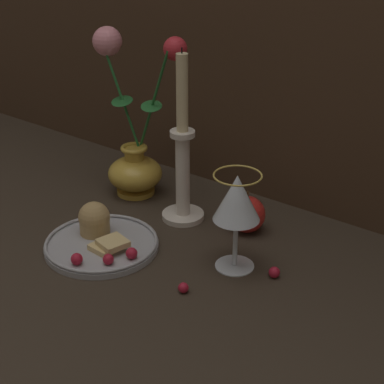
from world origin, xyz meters
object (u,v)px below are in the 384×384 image
(plate_with_pastries, at_px, (100,238))
(candlestick, at_px, (183,164))
(vase, at_px, (133,144))
(wine_glass, at_px, (237,201))
(apple_beside_vase, at_px, (247,214))

(plate_with_pastries, xyz_separation_m, candlestick, (0.05, 0.17, 0.09))
(vase, xyz_separation_m, plate_with_pastries, (0.09, -0.20, -0.09))
(plate_with_pastries, distance_m, wine_glass, 0.26)
(plate_with_pastries, xyz_separation_m, apple_beside_vase, (0.17, 0.20, 0.02))
(wine_glass, xyz_separation_m, apple_beside_vase, (-0.05, 0.11, -0.09))
(plate_with_pastries, height_order, candlestick, candlestick)
(vase, height_order, plate_with_pastries, vase)
(vase, distance_m, plate_with_pastries, 0.23)
(vase, relative_size, wine_glass, 1.95)
(candlestick, distance_m, apple_beside_vase, 0.15)
(wine_glass, relative_size, apple_beside_vase, 2.11)
(wine_glass, distance_m, apple_beside_vase, 0.15)
(vase, xyz_separation_m, apple_beside_vase, (0.27, 0.00, -0.07))
(candlestick, bearing_deg, vase, 168.63)
(plate_with_pastries, relative_size, apple_beside_vase, 2.49)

